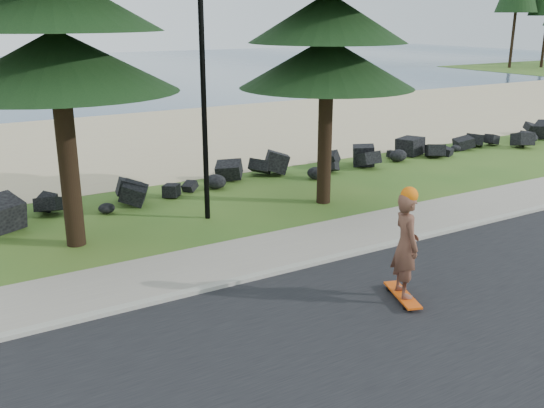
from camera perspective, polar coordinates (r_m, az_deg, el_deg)
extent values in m
plane|color=#2A571B|center=(13.64, -0.41, -5.02)|extent=(160.00, 160.00, 0.00)
cube|color=black|center=(10.39, 12.52, -12.98)|extent=(160.00, 7.00, 0.02)
cube|color=#A7A496|center=(12.91, 1.62, -6.12)|extent=(160.00, 0.20, 0.10)
cube|color=gray|center=(13.79, -0.83, -4.59)|extent=(160.00, 2.00, 0.08)
cube|color=tan|center=(26.69, -16.35, 5.42)|extent=(160.00, 15.00, 0.01)
cylinder|color=black|center=(15.51, -6.55, 12.83)|extent=(0.14, 0.14, 8.00)
cube|color=#DD4C0D|center=(11.88, 12.17, -8.36)|extent=(0.67, 1.23, 0.04)
imported|color=brown|center=(11.49, 12.49, -3.78)|extent=(0.69, 0.84, 1.99)
sphere|color=orange|center=(11.19, 12.81, 0.80)|extent=(0.32, 0.32, 0.32)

